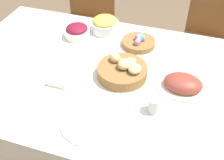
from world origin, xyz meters
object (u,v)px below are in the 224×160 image
at_px(fork, 58,114).
at_px(drinking_cup, 155,105).
at_px(egg_basket, 139,42).
at_px(spoon, 130,132).
at_px(beet_salad_bowl, 77,31).
at_px(ham_platter, 183,84).
at_px(dinner_plate, 90,122).
at_px(butter_dish, 59,82).
at_px(chair_far_right, 208,40).
at_px(bread_basket, 123,70).
at_px(chair_far_left, 88,20).
at_px(knife, 124,131).
at_px(pineapple_bowl, 105,24).

relative_size(fork, drinking_cup, 2.44).
height_order(egg_basket, spoon, egg_basket).
distance_m(egg_basket, fork, 0.73).
bearing_deg(fork, beet_salad_bowl, 106.10).
xyz_separation_m(egg_basket, ham_platter, (0.32, -0.32, 0.00)).
relative_size(dinner_plate, butter_dish, 2.43).
height_order(chair_far_right, dinner_plate, chair_far_right).
distance_m(egg_basket, ham_platter, 0.45).
bearing_deg(drinking_cup, bread_basket, 136.39).
relative_size(chair_far_left, dinner_plate, 3.21).
relative_size(egg_basket, knife, 1.06).
relative_size(dinner_plate, knife, 1.40).
bearing_deg(fork, bread_basket, 60.77).
bearing_deg(spoon, bread_basket, 109.92).
height_order(chair_far_right, pineapple_bowl, chair_far_right).
bearing_deg(ham_platter, beet_salad_bowl, 158.15).
xyz_separation_m(fork, drinking_cup, (0.44, 0.17, 0.04)).
bearing_deg(spoon, chair_far_left, 118.55).
bearing_deg(dinner_plate, beet_salad_bowl, 117.47).
bearing_deg(dinner_plate, chair_far_right, 67.88).
height_order(dinner_plate, butter_dish, butter_dish).
distance_m(chair_far_right, bread_basket, 1.04).
relative_size(egg_basket, butter_dish, 1.85).
height_order(chair_far_left, knife, chair_far_left).
relative_size(bread_basket, fork, 1.39).
relative_size(beet_salad_bowl, butter_dish, 1.45).
xyz_separation_m(chair_far_left, dinner_plate, (0.52, -1.27, 0.24)).
bearing_deg(fork, egg_basket, 72.55).
bearing_deg(bread_basket, chair_far_left, 122.65).
distance_m(bread_basket, butter_dish, 0.35).
xyz_separation_m(knife, spoon, (0.03, 0.00, 0.00)).
height_order(chair_far_left, butter_dish, chair_far_left).
xyz_separation_m(chair_far_right, beet_salad_bowl, (-0.86, -0.61, 0.27)).
bearing_deg(drinking_cup, knife, -122.69).
bearing_deg(spoon, knife, 179.14).
bearing_deg(chair_far_right, egg_basket, -123.71).
distance_m(bread_basket, pineapple_bowl, 0.49).
height_order(beet_salad_bowl, dinner_plate, beet_salad_bowl).
height_order(ham_platter, dinner_plate, ham_platter).
relative_size(ham_platter, dinner_plate, 1.12).
height_order(bread_basket, dinner_plate, bread_basket).
height_order(knife, drinking_cup, drinking_cup).
bearing_deg(ham_platter, chair_far_right, 81.42).
height_order(egg_basket, dinner_plate, egg_basket).
xyz_separation_m(chair_far_right, bread_basket, (-0.46, -0.90, 0.27)).
distance_m(bread_basket, ham_platter, 0.33).
bearing_deg(drinking_cup, pineapple_bowl, 126.72).
distance_m(dinner_plate, knife, 0.16).
height_order(egg_basket, drinking_cup, drinking_cup).
xyz_separation_m(bread_basket, spoon, (0.14, -0.37, -0.04)).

